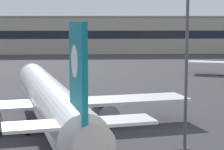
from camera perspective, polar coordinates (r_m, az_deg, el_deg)
taxiway_centreline at (r=64.53m, az=-4.31°, el=-3.36°), size 0.51×180.00×0.01m
airliner_foreground at (r=47.60m, az=-8.15°, el=-3.04°), size 32.27×41.10×11.65m
apron_lamp_post at (r=39.47m, az=9.71°, el=1.29°), size 2.24×0.90×14.90m
safety_cone_by_nose_gear at (r=64.30m, az=-6.85°, el=-3.19°), size 0.44×0.44×0.55m
terminal_building at (r=159.01m, az=-3.00°, el=5.29°), size 164.26×12.40×13.35m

